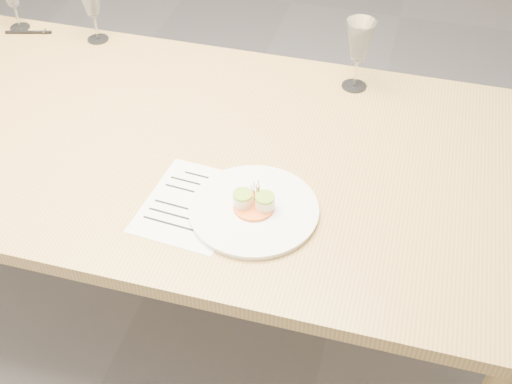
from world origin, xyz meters
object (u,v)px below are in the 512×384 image
(dining_table, at_px, (118,147))
(wine_glass_2, at_px, (91,0))
(wine_glass_3, at_px, (360,42))
(dinner_plate, at_px, (254,209))
(recipe_sheet, at_px, (192,204))
(ballpoint_pen, at_px, (29,32))

(dining_table, height_order, wine_glass_2, wine_glass_2)
(dining_table, bearing_deg, wine_glass_3, 32.04)
(dinner_plate, height_order, recipe_sheet, dinner_plate)
(wine_glass_2, height_order, wine_glass_3, wine_glass_3)
(dining_table, distance_m, ballpoint_pen, 0.66)
(dining_table, relative_size, ballpoint_pen, 15.46)
(recipe_sheet, relative_size, ballpoint_pen, 1.95)
(dining_table, height_order, ballpoint_pen, ballpoint_pen)
(dining_table, height_order, wine_glass_3, wine_glass_3)
(dinner_plate, distance_m, wine_glass_3, 0.64)
(dinner_plate, bearing_deg, dining_table, 155.01)
(dinner_plate, bearing_deg, recipe_sheet, -175.35)
(dinner_plate, relative_size, wine_glass_2, 1.55)
(dining_table, distance_m, dinner_plate, 0.52)
(dinner_plate, relative_size, ballpoint_pen, 2.04)
(dinner_plate, xyz_separation_m, wine_glass_3, (0.15, 0.61, 0.14))
(recipe_sheet, distance_m, ballpoint_pen, 1.04)
(wine_glass_2, bearing_deg, dining_table, -59.32)
(recipe_sheet, xyz_separation_m, ballpoint_pen, (-0.82, 0.64, 0.00))
(dining_table, bearing_deg, dinner_plate, -24.99)
(dining_table, bearing_deg, wine_glass_2, 120.68)
(dining_table, relative_size, wine_glass_2, 11.76)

